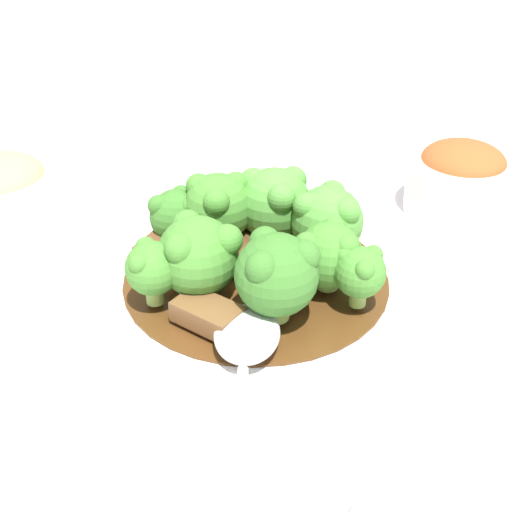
{
  "coord_description": "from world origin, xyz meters",
  "views": [
    {
      "loc": [
        0.35,
        0.24,
        0.3
      ],
      "look_at": [
        0.0,
        0.0,
        0.03
      ],
      "focal_mm": 50.0,
      "sensor_mm": 36.0,
      "label": 1
    }
  ],
  "objects": [
    {
      "name": "ground_plane",
      "position": [
        0.0,
        0.0,
        0.0
      ],
      "size": [
        4.0,
        4.0,
        0.0
      ],
      "primitive_type": "plane",
      "color": "silver"
    },
    {
      "name": "main_plate",
      "position": [
        0.0,
        0.0,
        0.01
      ],
      "size": [
        0.31,
        0.31,
        0.02
      ],
      "color": "white",
      "rests_on": "ground_plane"
    },
    {
      "name": "beef_strip_0",
      "position": [
        0.06,
        0.01,
        0.03
      ],
      "size": [
        0.03,
        0.04,
        0.01
      ],
      "color": "brown",
      "rests_on": "main_plate"
    },
    {
      "name": "beef_strip_1",
      "position": [
        -0.01,
        -0.02,
        0.03
      ],
      "size": [
        0.06,
        0.06,
        0.01
      ],
      "color": "#56331E",
      "rests_on": "main_plate"
    },
    {
      "name": "beef_strip_2",
      "position": [
        0.0,
        0.02,
        0.02
      ],
      "size": [
        0.06,
        0.06,
        0.01
      ],
      "color": "#56331E",
      "rests_on": "main_plate"
    },
    {
      "name": "beef_strip_3",
      "position": [
        0.02,
        -0.06,
        0.03
      ],
      "size": [
        0.04,
        0.06,
        0.02
      ],
      "color": "brown",
      "rests_on": "main_plate"
    },
    {
      "name": "broccoli_floret_0",
      "position": [
        0.04,
        -0.02,
        0.05
      ],
      "size": [
        0.06,
        0.06,
        0.06
      ],
      "color": "#8EB756",
      "rests_on": "main_plate"
    },
    {
      "name": "broccoli_floret_1",
      "position": [
        -0.04,
        -0.01,
        0.05
      ],
      "size": [
        0.06,
        0.06,
        0.06
      ],
      "color": "#7FA84C",
      "rests_on": "main_plate"
    },
    {
      "name": "broccoli_floret_2",
      "position": [
        -0.05,
        0.03,
        0.05
      ],
      "size": [
        0.05,
        0.05,
        0.06
      ],
      "color": "#7FA84C",
      "rests_on": "main_plate"
    },
    {
      "name": "broccoli_floret_3",
      "position": [
        0.07,
        -0.04,
        0.05
      ],
      "size": [
        0.04,
        0.04,
        0.05
      ],
      "color": "#8EB756",
      "rests_on": "main_plate"
    },
    {
      "name": "broccoli_floret_4",
      "position": [
        -0.02,
        -0.04,
        0.05
      ],
      "size": [
        0.05,
        0.05,
        0.06
      ],
      "color": "#8EB756",
      "rests_on": "main_plate"
    },
    {
      "name": "broccoli_floret_5",
      "position": [
        -0.02,
        0.05,
        0.05
      ],
      "size": [
        0.05,
        0.05,
        0.05
      ],
      "color": "#7FA84C",
      "rests_on": "main_plate"
    },
    {
      "name": "broccoli_floret_6",
      "position": [
        0.03,
        0.04,
        0.05
      ],
      "size": [
        0.05,
        0.05,
        0.06
      ],
      "color": "#8EB756",
      "rests_on": "main_plate"
    },
    {
      "name": "broccoli_floret_7",
      "position": [
        -0.01,
        0.08,
        0.05
      ],
      "size": [
        0.03,
        0.03,
        0.04
      ],
      "color": "#7FA84C",
      "rests_on": "main_plate"
    },
    {
      "name": "broccoli_floret_8",
      "position": [
        0.0,
        -0.07,
        0.04
      ],
      "size": [
        0.04,
        0.04,
        0.04
      ],
      "color": "#7FA84C",
      "rests_on": "main_plate"
    },
    {
      "name": "serving_spoon",
      "position": [
        0.08,
        0.05,
        0.03
      ],
      "size": [
        0.18,
        0.12,
        0.01
      ],
      "color": "silver",
      "rests_on": "main_plate"
    },
    {
      "name": "side_bowl_kimchi",
      "position": [
        -0.21,
        0.07,
        0.03
      ],
      "size": [
        0.09,
        0.09,
        0.06
      ],
      "color": "white",
      "rests_on": "ground_plane"
    }
  ]
}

